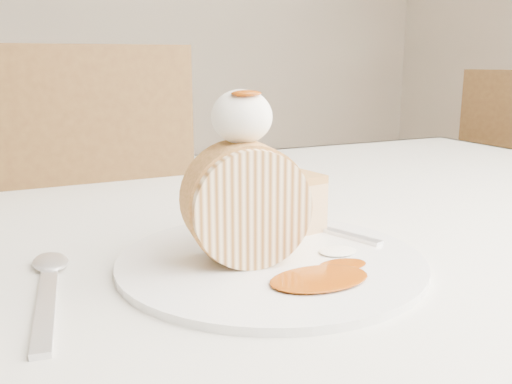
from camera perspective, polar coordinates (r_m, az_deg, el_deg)
name	(u,v)px	position (r m, az deg, el deg)	size (l,w,h in m)	color
table	(248,293)	(0.68, -0.81, -10.11)	(1.40, 0.90, 0.75)	beige
chair_far	(47,290)	(1.05, -20.14, -9.22)	(0.45, 0.45, 0.95)	brown
plate	(271,261)	(0.51, 1.50, -6.92)	(0.27, 0.27, 0.01)	white
roulade_slice	(246,204)	(0.49, -1.02, -1.21)	(0.10, 0.10, 0.06)	#FFE2B1
cake_chunk	(287,206)	(0.58, 3.14, -1.43)	(0.06, 0.06, 0.05)	tan
whipped_cream	(242,117)	(0.49, -1.44, 7.54)	(0.05, 0.05, 0.05)	white
caramel_drizzle	(246,86)	(0.48, -0.97, 10.53)	(0.03, 0.02, 0.01)	#8F3905
caramel_pool	(319,278)	(0.46, 6.35, -8.57)	(0.09, 0.06, 0.00)	#8F3905
fork	(331,231)	(0.59, 7.53, -3.88)	(0.02, 0.16, 0.00)	silver
spoon	(46,308)	(0.45, -20.28, -10.85)	(0.03, 0.18, 0.00)	silver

